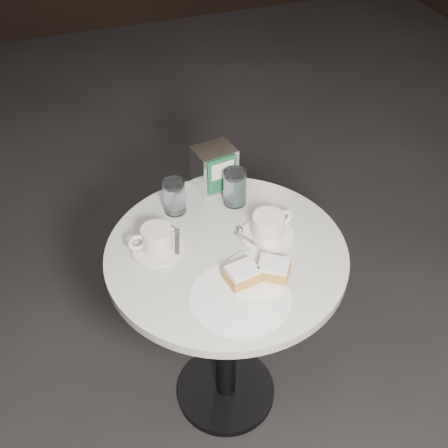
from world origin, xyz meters
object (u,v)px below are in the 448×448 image
cafe_table (226,296)px  beignet_plate (257,272)px  water_glass_left (174,197)px  water_glass_right (235,188)px  napkin_dispenser (215,168)px  coffee_cup_left (157,241)px  coffee_cup_right (268,228)px

cafe_table → beignet_plate: 0.26m
cafe_table → water_glass_left: water_glass_left is taller
water_glass_right → napkin_dispenser: napkin_dispenser is taller
coffee_cup_left → coffee_cup_right: (0.32, -0.06, 0.00)m
napkin_dispenser → water_glass_left: bearing=-163.0°
water_glass_left → napkin_dispenser: size_ratio=0.76×
cafe_table → coffee_cup_right: size_ratio=3.90×
water_glass_right → napkin_dispenser: size_ratio=0.81×
coffee_cup_right → napkin_dispenser: (-0.07, 0.28, 0.04)m
water_glass_left → water_glass_right: 0.19m
water_glass_left → napkin_dispenser: napkin_dispenser is taller
water_glass_left → beignet_plate: bearing=-69.6°
cafe_table → beignet_plate: beignet_plate is taller
coffee_cup_left → water_glass_right: (0.28, 0.13, 0.02)m
coffee_cup_left → water_glass_left: water_glass_left is taller
beignet_plate → napkin_dispenser: size_ratio=1.36×
cafe_table → coffee_cup_right: 0.27m
cafe_table → water_glass_left: 0.35m
water_glass_right → napkin_dispenser: bearing=107.6°
beignet_plate → water_glass_left: (-0.13, 0.35, 0.03)m
beignet_plate → napkin_dispenser: napkin_dispenser is taller
coffee_cup_right → water_glass_right: water_glass_right is taller
coffee_cup_left → beignet_plate: bearing=-39.8°
beignet_plate → coffee_cup_left: coffee_cup_left is taller
coffee_cup_left → coffee_cup_right: 0.32m
coffee_cup_right → napkin_dispenser: 0.29m
cafe_table → water_glass_left: bearing=111.9°
coffee_cup_right → water_glass_right: bearing=86.9°
coffee_cup_left → water_glass_left: 0.18m
napkin_dispenser → coffee_cup_left: bearing=-147.2°
cafe_table → water_glass_left: (-0.09, 0.22, 0.25)m
cafe_table → napkin_dispenser: 0.41m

